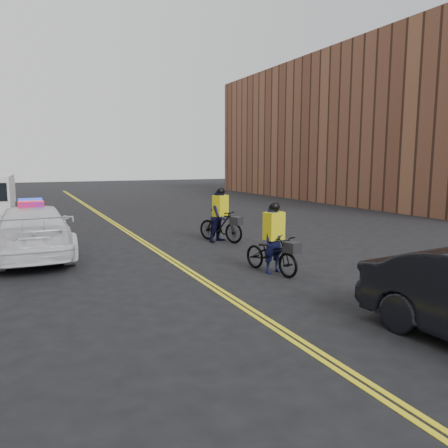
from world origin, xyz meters
name	(u,v)px	position (x,y,z in m)	size (l,w,h in m)	color
ground	(209,284)	(0.00, 0.00, 0.00)	(120.00, 120.00, 0.00)	black
center_line_left	(131,236)	(-0.08, 8.00, 0.01)	(0.10, 60.00, 0.01)	yellow
center_line_right	(135,235)	(0.08, 8.00, 0.01)	(0.10, 60.00, 0.01)	yellow
building_across	(370,131)	(22.00, 18.00, 5.50)	(12.00, 30.00, 11.00)	brown
police_cruiser	(32,231)	(-3.87, 5.31, 0.85)	(2.39, 5.80, 1.84)	white
cyclist_near	(274,248)	(2.08, 0.33, 0.69)	(1.10, 2.12, 1.98)	black
cyclist_far	(221,220)	(2.72, 5.21, 0.83)	(1.45, 2.11, 2.09)	black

